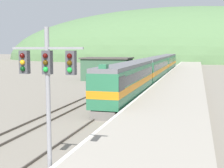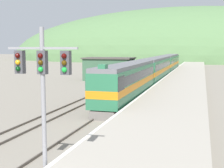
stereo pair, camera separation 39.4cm
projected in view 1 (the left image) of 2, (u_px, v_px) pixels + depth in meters
The scene contains 9 objects.
track_main at pixel (167, 72), 78.70m from camera, with size 1.52×180.00×0.16m.
track_siding at pixel (148, 71), 79.97m from camera, with size 1.52×180.00×0.16m.
platform at pixel (184, 78), 58.17m from camera, with size 6.91×140.00×1.00m.
distant_hills at pixel (182, 60), 154.56m from camera, with size 187.10×84.19×51.23m.
station_shed at pixel (107, 69), 58.32m from camera, with size 9.14×5.83×4.28m.
express_train_lead_car at pixel (127, 81), 34.75m from camera, with size 2.85×19.41×4.71m.
carriage_second at pixel (154, 69), 55.86m from camera, with size 2.84×22.47×4.35m.
carriage_third at pixel (167, 63), 78.22m from camera, with size 2.84×22.47×4.35m.
signal_mast_main at pixel (48, 79), 13.43m from camera, with size 3.30×0.42×6.96m.
Camera 1 is at (7.57, -9.39, 6.08)m, focal length 50.00 mm.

